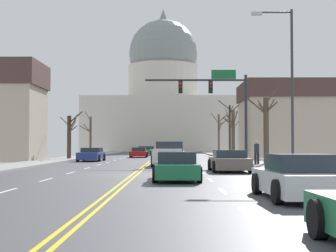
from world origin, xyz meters
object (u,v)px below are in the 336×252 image
sedan_near_03 (299,178)px  pedestrian_00 (257,151)px  sedan_near_02 (176,167)px  sedan_oncoming_01 (139,153)px  sedan_oncoming_03 (149,150)px  bicycle_parked (305,165)px  pickup_truck_near_00 (169,155)px  sedan_oncoming_02 (144,151)px  signal_gantry (218,96)px  sedan_oncoming_00 (91,155)px  street_lamp_right (287,76)px  sedan_near_01 (229,161)px

sedan_near_03 → pedestrian_00: 20.85m
sedan_near_02 → sedan_oncoming_01: bearing=96.1°
sedan_oncoming_03 → bicycle_parked: (10.27, -53.40, -0.07)m
pickup_truck_near_00 → bicycle_parked: 12.31m
sedan_oncoming_02 → sedan_oncoming_01: bearing=-90.2°
sedan_near_03 → pedestrian_00: bearing=83.7°
pedestrian_00 → bicycle_parked: (0.84, -9.47, -0.54)m
signal_gantry → pedestrian_00: size_ratio=4.92×
sedan_near_03 → sedan_oncoming_01: bearing=99.4°
sedan_oncoming_02 → bicycle_parked: size_ratio=2.60×
sedan_oncoming_00 → sedan_oncoming_02: 23.09m
pickup_truck_near_00 → pedestrian_00: bearing=-7.3°
sedan_oncoming_03 → pedestrian_00: pedestrian_00 is taller
sedan_oncoming_02 → pedestrian_00: 34.65m
street_lamp_right → signal_gantry: bearing=101.3°
signal_gantry → sedan_near_02: 18.79m
street_lamp_right → sedan_oncoming_02: (-9.80, 41.53, -4.56)m
pickup_truck_near_00 → bicycle_parked: (6.84, -10.23, -0.26)m
sedan_near_03 → sedan_oncoming_03: (-7.13, 64.65, -0.02)m
pedestrian_00 → bicycle_parked: 9.52m
street_lamp_right → pickup_truck_near_00: 11.79m
street_lamp_right → pedestrian_00: street_lamp_right is taller
bicycle_parked → sedan_oncoming_02: bearing=103.7°
sedan_near_01 → sedan_oncoming_00: size_ratio=0.97×
sedan_near_01 → sedan_oncoming_01: size_ratio=0.99×
sedan_oncoming_01 → sedan_oncoming_03: bearing=89.5°
sedan_near_01 → sedan_oncoming_03: (-6.78, 50.61, -0.00)m
sedan_near_02 → sedan_oncoming_02: sedan_oncoming_02 is taller
pickup_truck_near_00 → sedan_near_03: 21.80m
pickup_truck_near_00 → sedan_near_03: bearing=-80.2°
sedan_oncoming_02 → bicycle_parked: (10.40, -42.77, -0.08)m
sedan_oncoming_01 → bicycle_parked: (10.44, -32.67, -0.05)m
signal_gantry → sedan_near_02: signal_gantry is taller
sedan_oncoming_00 → pedestrian_00: (13.04, -10.48, 0.45)m
sedan_near_01 → sedan_near_03: 14.05m
sedan_near_01 → pickup_truck_near_00: bearing=114.3°
sedan_oncoming_00 → sedan_oncoming_01: bearing=74.9°
pickup_truck_near_00 → sedan_oncoming_03: pickup_truck_near_00 is taller
sedan_oncoming_01 → signal_gantry: bearing=-68.8°
signal_gantry → sedan_near_01: 11.92m
sedan_oncoming_00 → pedestrian_00: bearing=-38.8°
sedan_oncoming_03 → bicycle_parked: bearing=-79.1°
sedan_near_02 → sedan_oncoming_03: (-3.78, 57.52, 0.01)m
sedan_oncoming_00 → sedan_near_02: bearing=-72.9°
sedan_oncoming_00 → sedan_oncoming_03: (3.60, 33.46, -0.02)m
sedan_oncoming_00 → signal_gantry: bearing=-29.8°
sedan_oncoming_01 → street_lamp_right: bearing=-72.6°
sedan_oncoming_01 → sedan_near_03: bearing=-80.6°
pickup_truck_near_00 → pedestrian_00: size_ratio=3.53×
sedan_oncoming_00 → bicycle_parked: bearing=-55.2°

